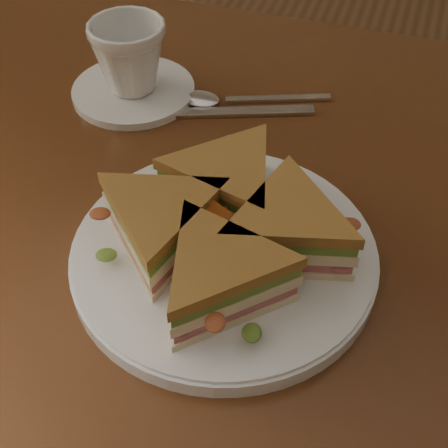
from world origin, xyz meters
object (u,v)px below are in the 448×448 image
at_px(knife, 218,113).
at_px(coffee_cup, 129,57).
at_px(saucer, 134,91).
at_px(spoon, 219,99).
at_px(sandwich_wedges, 224,228).
at_px(table, 246,268).
at_px(plate, 224,255).

relative_size(knife, coffee_cup, 2.25).
distance_m(saucer, coffee_cup, 0.05).
distance_m(spoon, saucer, 0.11).
relative_size(sandwich_wedges, spoon, 1.57).
xyz_separation_m(table, sandwich_wedges, (-0.00, -0.08, 0.14)).
xyz_separation_m(table, spoon, (-0.09, 0.16, 0.10)).
distance_m(plate, saucer, 0.30).
bearing_deg(plate, knife, 109.71).
height_order(spoon, knife, spoon).
bearing_deg(table, saucer, 142.54).
height_order(table, coffee_cup, coffee_cup).
xyz_separation_m(spoon, knife, (0.01, -0.02, -0.00)).
relative_size(sandwich_wedges, knife, 1.34).
distance_m(table, plate, 0.13).
xyz_separation_m(sandwich_wedges, spoon, (-0.09, 0.24, -0.04)).
xyz_separation_m(knife, coffee_cup, (-0.11, 0.01, 0.05)).
distance_m(plate, coffee_cup, 0.30).
distance_m(sandwich_wedges, spoon, 0.26).
height_order(plate, saucer, plate).
height_order(table, saucer, saucer).
bearing_deg(plate, spoon, 109.31).
bearing_deg(spoon, coffee_cup, 168.28).
bearing_deg(coffee_cup, plate, -41.78).
distance_m(sandwich_wedges, knife, 0.24).
xyz_separation_m(sandwich_wedges, saucer, (-0.19, 0.23, -0.04)).
bearing_deg(table, knife, 119.39).
height_order(plate, spoon, plate).
relative_size(sandwich_wedges, saucer, 1.82).
distance_m(table, sandwich_wedges, 0.16).
xyz_separation_m(sandwich_wedges, knife, (-0.08, 0.22, -0.04)).
xyz_separation_m(plate, spoon, (-0.09, 0.24, -0.00)).
relative_size(plate, knife, 1.38).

